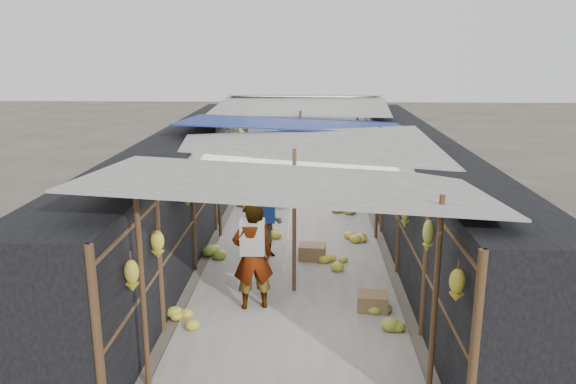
# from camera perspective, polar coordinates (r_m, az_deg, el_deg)

# --- Properties ---
(aisle_slab) EXTENTS (3.60, 16.00, 0.02)m
(aisle_slab) POSITION_cam_1_polar(r_m,az_deg,el_deg) (13.53, 1.04, -3.87)
(aisle_slab) COLOR #9E998E
(aisle_slab) RESTS_ON ground
(stall_left) EXTENTS (1.40, 15.00, 2.30)m
(stall_left) POSITION_cam_1_polar(r_m,az_deg,el_deg) (13.54, -10.45, 0.92)
(stall_left) COLOR black
(stall_left) RESTS_ON ground
(stall_right) EXTENTS (1.40, 15.00, 2.30)m
(stall_right) POSITION_cam_1_polar(r_m,az_deg,el_deg) (13.44, 12.65, 0.70)
(stall_right) COLOR black
(stall_right) RESTS_ON ground
(crate_near) EXTENTS (0.57, 0.48, 0.32)m
(crate_near) POSITION_cam_1_polar(r_m,az_deg,el_deg) (11.66, 2.47, -6.13)
(crate_near) COLOR #876044
(crate_near) RESTS_ON ground
(crate_mid) EXTENTS (0.53, 0.44, 0.30)m
(crate_mid) POSITION_cam_1_polar(r_m,az_deg,el_deg) (9.61, 8.59, -11.00)
(crate_mid) COLOR #876044
(crate_mid) RESTS_ON ground
(crate_back) EXTENTS (0.55, 0.50, 0.29)m
(crate_back) POSITION_cam_1_polar(r_m,az_deg,el_deg) (15.45, -0.78, -1.02)
(crate_back) COLOR #876044
(crate_back) RESTS_ON ground
(black_basin) EXTENTS (0.54, 0.54, 0.16)m
(black_basin) POSITION_cam_1_polar(r_m,az_deg,el_deg) (17.98, 6.77, 0.89)
(black_basin) COLOR black
(black_basin) RESTS_ON ground
(vendor_elderly) EXTENTS (0.76, 0.60, 1.86)m
(vendor_elderly) POSITION_cam_1_polar(r_m,az_deg,el_deg) (9.31, -3.59, -6.53)
(vendor_elderly) COLOR white
(vendor_elderly) RESTS_ON ground
(shopper_blue) EXTENTS (0.74, 0.59, 1.46)m
(shopper_blue) POSITION_cam_1_polar(r_m,az_deg,el_deg) (11.65, -2.31, -3.19)
(shopper_blue) COLOR navy
(shopper_blue) RESTS_ON ground
(vendor_seated) EXTENTS (0.46, 0.66, 0.93)m
(vendor_seated) POSITION_cam_1_polar(r_m,az_deg,el_deg) (15.20, 5.59, -0.10)
(vendor_seated) COLOR #4A4540
(vendor_seated) RESTS_ON ground
(market_canopy) EXTENTS (5.62, 15.20, 2.77)m
(market_canopy) POSITION_cam_1_polar(r_m,az_deg,el_deg) (13.33, 1.25, 6.45)
(market_canopy) COLOR brown
(market_canopy) RESTS_ON ground
(hanging_bananas) EXTENTS (3.95, 13.99, 0.75)m
(hanging_bananas) POSITION_cam_1_polar(r_m,az_deg,el_deg) (13.25, 1.16, 3.28)
(hanging_bananas) COLOR gold
(hanging_bananas) RESTS_ON ground
(floor_bananas) EXTENTS (3.77, 7.20, 0.35)m
(floor_bananas) POSITION_cam_1_polar(r_m,az_deg,el_deg) (11.29, 0.89, -6.90)
(floor_bananas) COLOR olive
(floor_bananas) RESTS_ON ground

